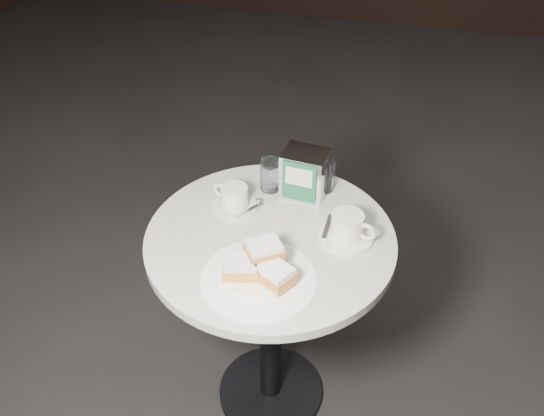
{
  "coord_description": "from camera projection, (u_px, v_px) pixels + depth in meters",
  "views": [
    {
      "loc": [
        0.3,
        -1.22,
        1.86
      ],
      "look_at": [
        0.0,
        0.02,
        0.83
      ],
      "focal_mm": 40.0,
      "sensor_mm": 36.0,
      "label": 1
    }
  ],
  "objects": [
    {
      "name": "beignet_plate",
      "position": [
        260.0,
        267.0,
        1.54
      ],
      "size": [
        0.2,
        0.2,
        0.09
      ],
      "rotation": [
        0.0,
        0.0,
        -0.1
      ],
      "color": "white",
      "rests_on": "cafe_table"
    },
    {
      "name": "napkin_dispenser",
      "position": [
        305.0,
        174.0,
        1.78
      ],
      "size": [
        0.14,
        0.12,
        0.15
      ],
      "rotation": [
        0.0,
        0.0,
        -0.12
      ],
      "color": "silver",
      "rests_on": "cafe_table"
    },
    {
      "name": "cafe_table",
      "position": [
        270.0,
        286.0,
        1.81
      ],
      "size": [
        0.7,
        0.7,
        0.74
      ],
      "color": "black",
      "rests_on": "ground"
    },
    {
      "name": "water_glass_right",
      "position": [
        324.0,
        175.0,
        1.82
      ],
      "size": [
        0.09,
        0.09,
        0.11
      ],
      "rotation": [
        0.0,
        0.0,
        0.41
      ],
      "color": "white",
      "rests_on": "cafe_table"
    },
    {
      "name": "ground",
      "position": [
        271.0,
        393.0,
        2.15
      ],
      "size": [
        7.0,
        7.0,
        0.0
      ],
      "primitive_type": "plane",
      "color": "black",
      "rests_on": "ground"
    },
    {
      "name": "coffee_cup_right",
      "position": [
        348.0,
        228.0,
        1.66
      ],
      "size": [
        0.19,
        0.19,
        0.08
      ],
      "rotation": [
        0.0,
        0.0,
        -0.29
      ],
      "color": "white",
      "rests_on": "cafe_table"
    },
    {
      "name": "coffee_cup_left",
      "position": [
        234.0,
        199.0,
        1.76
      ],
      "size": [
        0.18,
        0.18,
        0.07
      ],
      "rotation": [
        0.0,
        0.0,
        -0.35
      ],
      "color": "beige",
      "rests_on": "cafe_table"
    },
    {
      "name": "sugar_spill",
      "position": [
        259.0,
        279.0,
        1.55
      ],
      "size": [
        0.38,
        0.38,
        0.0
      ],
      "primitive_type": "cylinder",
      "rotation": [
        0.0,
        0.0,
        -0.34
      ],
      "color": "white",
      "rests_on": "cafe_table"
    },
    {
      "name": "water_glass_left",
      "position": [
        270.0,
        175.0,
        1.82
      ],
      "size": [
        0.06,
        0.06,
        0.1
      ],
      "rotation": [
        0.0,
        0.0,
        -0.05
      ],
      "color": "white",
      "rests_on": "cafe_table"
    }
  ]
}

